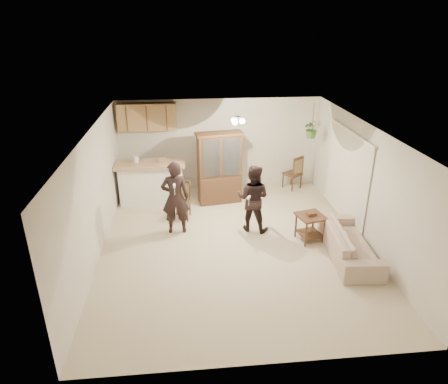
{
  "coord_description": "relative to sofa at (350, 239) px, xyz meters",
  "views": [
    {
      "loc": [
        -0.93,
        -7.32,
        4.45
      ],
      "look_at": [
        -0.17,
        0.4,
        1.06
      ],
      "focal_mm": 32.0,
      "sensor_mm": 36.0,
      "label": 1
    }
  ],
  "objects": [
    {
      "name": "vertical_blinds",
      "position": [
        0.43,
        1.55,
        0.73
      ],
      "size": [
        0.06,
        2.3,
        2.1
      ],
      "primitive_type": null,
      "color": "silver",
      "rests_on": "wall_right"
    },
    {
      "name": "side_table",
      "position": [
        -0.62,
        0.68,
        -0.06
      ],
      "size": [
        0.66,
        0.66,
        0.66
      ],
      "rotation": [
        0.0,
        0.0,
        0.24
      ],
      "color": "#372514",
      "rests_on": "floor"
    },
    {
      "name": "upper_cabinets",
      "position": [
        -4.18,
        3.72,
        1.73
      ],
      "size": [
        1.5,
        0.34,
        0.7
      ],
      "primitive_type": "cube",
      "color": "#8D5E3D",
      "rests_on": "wall_back"
    },
    {
      "name": "controller_child",
      "position": [
        -1.92,
        0.95,
        0.58
      ],
      "size": [
        0.09,
        0.14,
        0.04
      ],
      "primitive_type": "cube",
      "rotation": [
        0.0,
        0.0,
        2.73
      ],
      "color": "white",
      "rests_on": "child"
    },
    {
      "name": "china_hutch",
      "position": [
        -2.38,
        2.86,
        0.55
      ],
      "size": [
        1.23,
        0.63,
        1.86
      ],
      "rotation": [
        0.0,
        0.0,
        0.15
      ],
      "color": "#372514",
      "rests_on": "floor"
    },
    {
      "name": "wall_front",
      "position": [
        -2.28,
        -2.6,
        0.88
      ],
      "size": [
        5.5,
        0.02,
        2.5
      ],
      "primitive_type": "cube",
      "color": "beige",
      "rests_on": "ground"
    },
    {
      "name": "ceiling_fixture",
      "position": [
        -2.08,
        1.85,
        2.03
      ],
      "size": [
        0.36,
        0.36,
        0.2
      ],
      "primitive_type": null,
      "color": "beige",
      "rests_on": "ceiling"
    },
    {
      "name": "breakfast_bar",
      "position": [
        -4.13,
        3.0,
        0.13
      ],
      "size": [
        1.6,
        0.55,
        1.0
      ],
      "primitive_type": "cube",
      "color": "white",
      "rests_on": "floor"
    },
    {
      "name": "wall_back",
      "position": [
        -2.28,
        3.9,
        0.88
      ],
      "size": [
        5.5,
        0.02,
        2.5
      ],
      "primitive_type": "cube",
      "color": "beige",
      "rests_on": "ground"
    },
    {
      "name": "child",
      "position": [
        -1.78,
        1.28,
        0.31
      ],
      "size": [
        0.81,
        0.73,
        1.35
      ],
      "primitive_type": "imported",
      "rotation": [
        0.0,
        0.0,
        2.73
      ],
      "color": "black",
      "rests_on": "floor"
    },
    {
      "name": "controller_adult",
      "position": [
        -3.48,
        0.95,
        0.92
      ],
      "size": [
        0.05,
        0.15,
        0.04
      ],
      "primitive_type": "cube",
      "rotation": [
        0.0,
        0.0,
        3.16
      ],
      "color": "white",
      "rests_on": "adult"
    },
    {
      "name": "plant_cord",
      "position": [
        0.02,
        3.05,
        1.81
      ],
      "size": [
        0.01,
        0.01,
        0.65
      ],
      "primitive_type": "cylinder",
      "color": "black",
      "rests_on": "ceiling"
    },
    {
      "name": "adult",
      "position": [
        -3.49,
        1.35,
        0.53
      ],
      "size": [
        0.66,
        0.44,
        1.8
      ],
      "primitive_type": "imported",
      "rotation": [
        0.0,
        0.0,
        3.16
      ],
      "color": "black",
      "rests_on": "floor"
    },
    {
      "name": "ceiling",
      "position": [
        -2.28,
        0.65,
        2.13
      ],
      "size": [
        5.5,
        6.5,
        0.02
      ],
      "primitive_type": "cube",
      "color": "silver",
      "rests_on": "wall_back"
    },
    {
      "name": "sofa",
      "position": [
        0.0,
        0.0,
        0.0
      ],
      "size": [
        0.88,
        1.93,
        0.73
      ],
      "primitive_type": "imported",
      "rotation": [
        0.0,
        0.0,
        1.49
      ],
      "color": "#C0B39E",
      "rests_on": "floor"
    },
    {
      "name": "wall_right",
      "position": [
        0.47,
        0.65,
        0.88
      ],
      "size": [
        0.02,
        6.5,
        2.5
      ],
      "primitive_type": "cube",
      "color": "beige",
      "rests_on": "ground"
    },
    {
      "name": "chair_bar",
      "position": [
        -3.37,
        2.0,
        -0.11
      ],
      "size": [
        0.48,
        0.48,
        0.91
      ],
      "rotation": [
        0.0,
        0.0,
        -0.21
      ],
      "color": "#372514",
      "rests_on": "floor"
    },
    {
      "name": "hanging_plant",
      "position": [
        0.02,
        3.05,
        1.48
      ],
      "size": [
        0.43,
        0.37,
        0.48
      ],
      "primitive_type": "imported",
      "color": "#386327",
      "rests_on": "ceiling"
    },
    {
      "name": "floor",
      "position": [
        -2.28,
        0.65,
        -0.37
      ],
      "size": [
        6.5,
        6.5,
        0.0
      ],
      "primitive_type": "plane",
      "color": "beige",
      "rests_on": "ground"
    },
    {
      "name": "chair_hutch_left",
      "position": [
        -3.59,
        3.09,
        -0.09
      ],
      "size": [
        0.57,
        0.57,
        0.98
      ],
      "rotation": [
        0.0,
        0.0,
        -0.41
      ],
      "color": "#372514",
      "rests_on": "floor"
    },
    {
      "name": "wall_left",
      "position": [
        -5.03,
        0.65,
        0.88
      ],
      "size": [
        0.02,
        6.5,
        2.5
      ],
      "primitive_type": "cube",
      "color": "beige",
      "rests_on": "ground"
    },
    {
      "name": "chair_hutch_right",
      "position": [
        -0.26,
        3.56,
        -0.09
      ],
      "size": [
        0.59,
        0.59,
        0.97
      ],
      "rotation": [
        0.0,
        0.0,
        3.72
      ],
      "color": "#372514",
      "rests_on": "floor"
    },
    {
      "name": "bar_top",
      "position": [
        -4.13,
        3.0,
        0.68
      ],
      "size": [
        1.75,
        0.7,
        0.08
      ],
      "primitive_type": "cube",
      "color": "tan",
      "rests_on": "breakfast_bar"
    }
  ]
}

